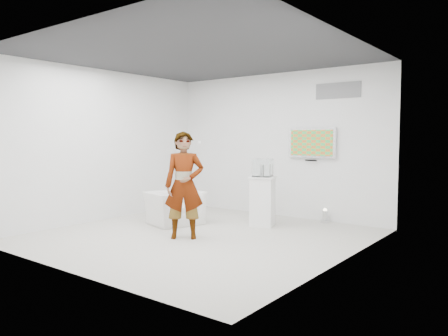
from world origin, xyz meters
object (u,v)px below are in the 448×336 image
(person, at_px, (184,185))
(armchair, at_px, (174,208))
(pedestal, at_px, (263,201))
(tv, at_px, (312,143))
(floor_uplight, at_px, (325,216))

(person, height_order, armchair, person)
(pedestal, bearing_deg, tv, 66.99)
(person, distance_m, floor_uplight, 3.01)
(tv, distance_m, pedestal, 1.61)
(tv, height_order, armchair, tv)
(tv, distance_m, person, 2.96)
(floor_uplight, bearing_deg, tv, 162.76)
(person, relative_size, pedestal, 1.89)
(armchair, distance_m, pedestal, 1.69)
(person, xyz_separation_m, floor_uplight, (1.29, 2.62, -0.74))
(tv, xyz_separation_m, pedestal, (-0.47, -1.10, -1.09))
(tv, relative_size, floor_uplight, 3.75)
(tv, bearing_deg, pedestal, -113.01)
(armchair, xyz_separation_m, pedestal, (1.45, 0.86, 0.15))
(tv, bearing_deg, floor_uplight, -17.24)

